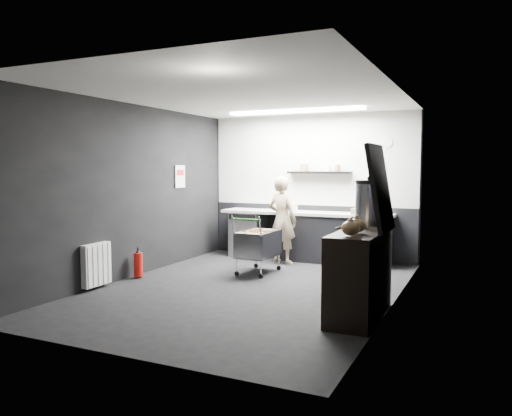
% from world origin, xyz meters
% --- Properties ---
extents(floor, '(5.50, 5.50, 0.00)m').
position_xyz_m(floor, '(0.00, 0.00, 0.00)').
color(floor, black).
rests_on(floor, ground).
extents(ceiling, '(5.50, 5.50, 0.00)m').
position_xyz_m(ceiling, '(0.00, 0.00, 2.70)').
color(ceiling, silver).
rests_on(ceiling, wall_back).
extents(wall_back, '(5.50, 0.00, 5.50)m').
position_xyz_m(wall_back, '(0.00, 2.75, 1.35)').
color(wall_back, black).
rests_on(wall_back, floor).
extents(wall_front, '(5.50, 0.00, 5.50)m').
position_xyz_m(wall_front, '(0.00, -2.75, 1.35)').
color(wall_front, black).
rests_on(wall_front, floor).
extents(wall_left, '(0.00, 5.50, 5.50)m').
position_xyz_m(wall_left, '(-2.00, 0.00, 1.35)').
color(wall_left, black).
rests_on(wall_left, floor).
extents(wall_right, '(0.00, 5.50, 5.50)m').
position_xyz_m(wall_right, '(2.00, 0.00, 1.35)').
color(wall_right, black).
rests_on(wall_right, floor).
extents(kitchen_wall_panel, '(3.95, 0.02, 1.70)m').
position_xyz_m(kitchen_wall_panel, '(0.00, 2.73, 1.85)').
color(kitchen_wall_panel, silver).
rests_on(kitchen_wall_panel, wall_back).
extents(dado_panel, '(3.95, 0.02, 1.00)m').
position_xyz_m(dado_panel, '(0.00, 2.73, 0.50)').
color(dado_panel, black).
rests_on(dado_panel, wall_back).
extents(floating_shelf, '(1.20, 0.22, 0.04)m').
position_xyz_m(floating_shelf, '(0.20, 2.62, 1.62)').
color(floating_shelf, black).
rests_on(floating_shelf, wall_back).
extents(wall_clock, '(0.20, 0.03, 0.20)m').
position_xyz_m(wall_clock, '(1.40, 2.72, 2.15)').
color(wall_clock, white).
rests_on(wall_clock, wall_back).
extents(poster, '(0.02, 0.30, 0.40)m').
position_xyz_m(poster, '(-1.98, 1.30, 1.55)').
color(poster, white).
rests_on(poster, wall_left).
extents(poster_red_band, '(0.02, 0.22, 0.10)m').
position_xyz_m(poster_red_band, '(-1.98, 1.30, 1.62)').
color(poster_red_band, red).
rests_on(poster_red_band, poster).
extents(radiator, '(0.10, 0.50, 0.60)m').
position_xyz_m(radiator, '(-1.94, -0.90, 0.35)').
color(radiator, white).
rests_on(radiator, wall_left).
extents(ceiling_strip, '(2.40, 0.20, 0.04)m').
position_xyz_m(ceiling_strip, '(0.00, 1.85, 2.67)').
color(ceiling_strip, white).
rests_on(ceiling_strip, ceiling).
extents(prep_counter, '(3.20, 0.61, 0.90)m').
position_xyz_m(prep_counter, '(0.14, 2.42, 0.46)').
color(prep_counter, black).
rests_on(prep_counter, floor).
extents(person, '(0.64, 0.50, 1.56)m').
position_xyz_m(person, '(-0.27, 1.97, 0.78)').
color(person, beige).
rests_on(person, floor).
extents(shopping_cart, '(0.52, 0.86, 0.93)m').
position_xyz_m(shopping_cart, '(-0.31, 1.03, 0.44)').
color(shopping_cart, silver).
rests_on(shopping_cart, floor).
extents(sideboard, '(0.57, 1.32, 1.98)m').
position_xyz_m(sideboard, '(1.74, -0.61, 0.62)').
color(sideboard, black).
rests_on(sideboard, floor).
extents(fire_extinguisher, '(0.14, 0.14, 0.46)m').
position_xyz_m(fire_extinguisher, '(-1.85, -0.09, 0.22)').
color(fire_extinguisher, red).
rests_on(fire_extinguisher, floor).
extents(cardboard_box, '(0.57, 0.45, 0.11)m').
position_xyz_m(cardboard_box, '(1.19, 2.37, 0.95)').
color(cardboard_box, '#886648').
rests_on(cardboard_box, prep_counter).
extents(pink_tub, '(0.18, 0.18, 0.18)m').
position_xyz_m(pink_tub, '(-0.57, 2.42, 0.99)').
color(pink_tub, white).
rests_on(pink_tub, prep_counter).
extents(white_container, '(0.19, 0.16, 0.15)m').
position_xyz_m(white_container, '(-0.24, 2.37, 0.97)').
color(white_container, white).
rests_on(white_container, prep_counter).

